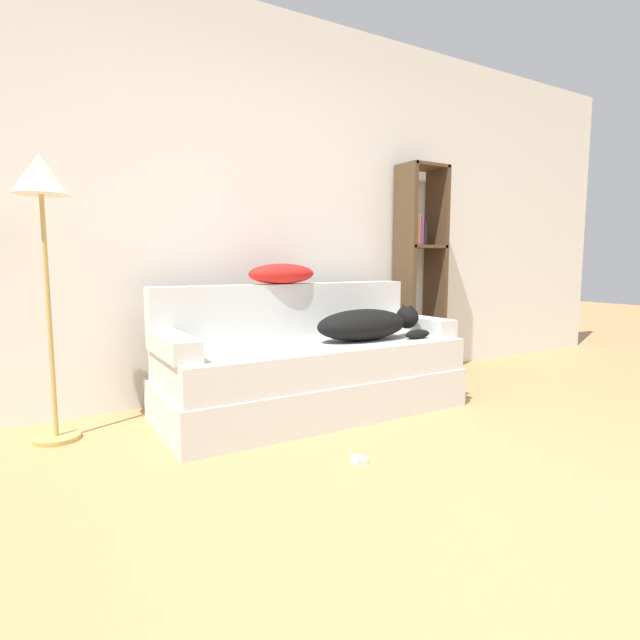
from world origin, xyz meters
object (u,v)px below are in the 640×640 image
(dog, at_px, (368,324))
(throw_pillow, at_px, (282,274))
(couch, at_px, (312,378))
(laptop, at_px, (283,346))
(floor_lamp, at_px, (42,203))
(power_adapter, at_px, (359,460))
(bookshelf, at_px, (420,261))

(dog, bearing_deg, throw_pillow, 134.84)
(couch, xyz_separation_m, laptop, (-0.24, -0.07, 0.24))
(dog, height_order, laptop, dog)
(floor_lamp, xyz_separation_m, power_adapter, (1.21, -1.09, -1.23))
(dog, xyz_separation_m, power_adapter, (-0.58, -0.72, -0.53))
(couch, bearing_deg, dog, -15.39)
(bookshelf, height_order, floor_lamp, bookshelf)
(bookshelf, relative_size, power_adapter, 29.36)
(laptop, bearing_deg, couch, 2.66)
(couch, distance_m, floor_lamp, 1.78)
(laptop, bearing_deg, throw_pillow, 50.33)
(dog, bearing_deg, floor_lamp, 168.50)
(dog, relative_size, laptop, 2.17)
(couch, relative_size, laptop, 5.28)
(floor_lamp, distance_m, power_adapter, 2.04)
(couch, xyz_separation_m, bookshelf, (1.30, 0.47, 0.73))
(couch, relative_size, bookshelf, 1.09)
(throw_pillow, bearing_deg, dog, -45.16)
(floor_lamp, bearing_deg, laptop, -15.72)
(laptop, distance_m, floor_lamp, 1.47)
(floor_lamp, bearing_deg, dog, -11.50)
(couch, distance_m, dog, 0.50)
(power_adapter, bearing_deg, floor_lamp, 138.16)
(bookshelf, bearing_deg, throw_pillow, -173.46)
(laptop, distance_m, bookshelf, 1.71)
(throw_pillow, relative_size, power_adapter, 8.04)
(laptop, height_order, throw_pillow, throw_pillow)
(couch, height_order, power_adapter, couch)
(laptop, bearing_deg, dog, -16.50)
(dog, bearing_deg, bookshelf, 31.07)
(dog, height_order, bookshelf, bookshelf)
(bookshelf, bearing_deg, dog, -148.93)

